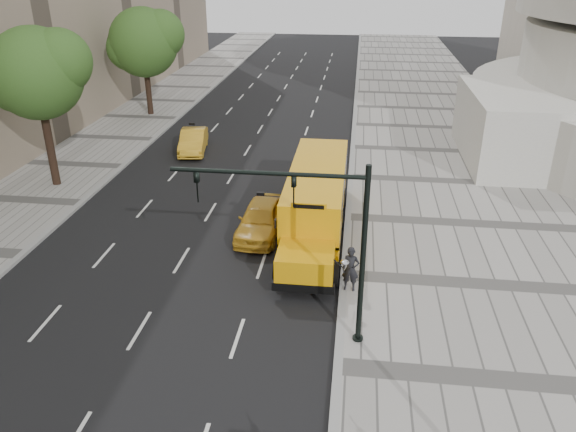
# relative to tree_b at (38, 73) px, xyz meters

# --- Properties ---
(ground) EXTENTS (140.00, 140.00, 0.00)m
(ground) POSITION_rel_tree_b_xyz_m (10.41, -2.34, -6.36)
(ground) COLOR black
(ground) RESTS_ON ground
(sidewalk_museum) EXTENTS (12.00, 140.00, 0.15)m
(sidewalk_museum) POSITION_rel_tree_b_xyz_m (22.41, -2.34, -6.29)
(sidewalk_museum) COLOR #9A9691
(sidewalk_museum) RESTS_ON ground
(sidewalk_far) EXTENTS (6.00, 140.00, 0.15)m
(sidewalk_far) POSITION_rel_tree_b_xyz_m (-0.59, -2.34, -6.29)
(sidewalk_far) COLOR #9A9691
(sidewalk_far) RESTS_ON ground
(curb_museum) EXTENTS (0.30, 140.00, 0.15)m
(curb_museum) POSITION_rel_tree_b_xyz_m (16.41, -2.34, -6.29)
(curb_museum) COLOR gray
(curb_museum) RESTS_ON ground
(curb_far) EXTENTS (0.30, 140.00, 0.15)m
(curb_far) POSITION_rel_tree_b_xyz_m (2.41, -2.34, -6.29)
(curb_far) COLOR gray
(curb_far) RESTS_ON ground
(tree_b) EXTENTS (5.43, 4.83, 8.74)m
(tree_b) POSITION_rel_tree_b_xyz_m (0.00, 0.00, 0.00)
(tree_b) COLOR black
(tree_b) RESTS_ON ground
(tree_c) EXTENTS (5.94, 5.28, 8.39)m
(tree_c) POSITION_rel_tree_b_xyz_m (0.01, 15.45, -0.56)
(tree_c) COLOR black
(tree_c) RESTS_ON ground
(school_bus) EXTENTS (2.96, 11.56, 3.19)m
(school_bus) POSITION_rel_tree_b_xyz_m (14.91, -3.64, -4.60)
(school_bus) COLOR orange
(school_bus) RESTS_ON ground
(taxi_near) EXTENTS (2.09, 4.73, 1.58)m
(taxi_near) POSITION_rel_tree_b_xyz_m (12.41, -4.43, -5.57)
(taxi_near) COLOR gold
(taxi_near) RESTS_ON ground
(taxi_far) EXTENTS (2.27, 4.66, 1.47)m
(taxi_far) POSITION_rel_tree_b_xyz_m (5.92, 6.92, -5.62)
(taxi_far) COLOR gold
(taxi_far) RESTS_ON ground
(pedestrian) EXTENTS (0.70, 0.50, 1.81)m
(pedestrian) POSITION_rel_tree_b_xyz_m (16.65, -9.00, -5.31)
(pedestrian) COLOR black
(pedestrian) RESTS_ON sidewalk_museum
(traffic_signal) EXTENTS (6.18, 0.36, 6.40)m
(traffic_signal) POSITION_rel_tree_b_xyz_m (15.60, -12.09, -2.27)
(traffic_signal) COLOR black
(traffic_signal) RESTS_ON ground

